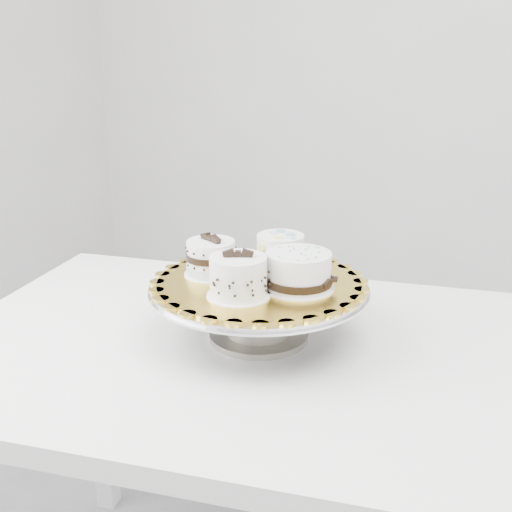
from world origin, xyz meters
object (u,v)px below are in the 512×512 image
at_px(cake_swirl, 238,278).
at_px(cake_stand, 259,301).
at_px(cake_board, 259,282).
at_px(cake_banded, 211,259).
at_px(table, 255,381).
at_px(cake_ribbon, 299,272).
at_px(cake_dots, 280,251).

bearing_deg(cake_swirl, cake_stand, 65.22).
relative_size(cake_stand, cake_board, 1.09).
xyz_separation_m(cake_swirl, cake_banded, (-0.10, 0.08, -0.00)).
bearing_deg(cake_banded, table, 16.85).
relative_size(cake_swirl, cake_banded, 1.09).
distance_m(cake_stand, cake_board, 0.04).
height_order(cake_board, cake_banded, cake_banded).
bearing_deg(cake_ribbon, cake_banded, -169.33).
xyz_separation_m(cake_stand, cake_ribbon, (0.08, -0.00, 0.07)).
height_order(table, cake_ribbon, cake_ribbon).
xyz_separation_m(cake_swirl, cake_ribbon, (0.08, 0.08, -0.00)).
distance_m(cake_board, cake_swirl, 0.09).
height_order(cake_board, cake_swirl, cake_swirl).
height_order(cake_stand, cake_ribbon, cake_ribbon).
distance_m(table, cake_board, 0.19).
height_order(cake_stand, cake_swirl, cake_swirl).
height_order(cake_board, cake_dots, cake_dots).
distance_m(cake_swirl, cake_dots, 0.17).
distance_m(cake_stand, cake_ribbon, 0.11).
relative_size(cake_board, cake_dots, 3.32).
xyz_separation_m(cake_stand, cake_board, (0.00, 0.00, 0.04)).
height_order(cake_banded, cake_dots, cake_banded).
height_order(cake_stand, cake_board, cake_board).
height_order(cake_stand, cake_banded, cake_banded).
height_order(table, cake_banded, cake_banded).
relative_size(cake_swirl, cake_ribbon, 0.95).
xyz_separation_m(cake_banded, cake_ribbon, (0.18, 0.00, 0.00)).
relative_size(table, cake_ribbon, 9.46).
height_order(table, cake_board, cake_board).
bearing_deg(cake_board, cake_banded, -175.36).
height_order(cake_swirl, cake_banded, cake_swirl).
bearing_deg(cake_banded, cake_ribbon, 26.06).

